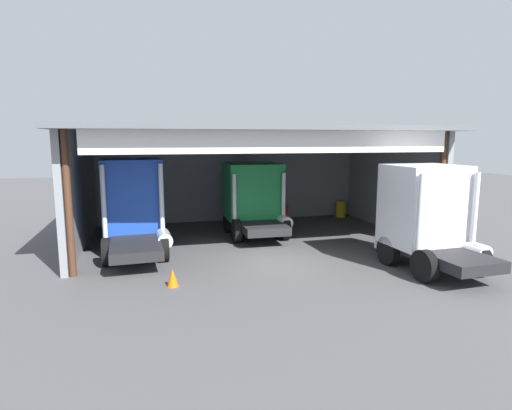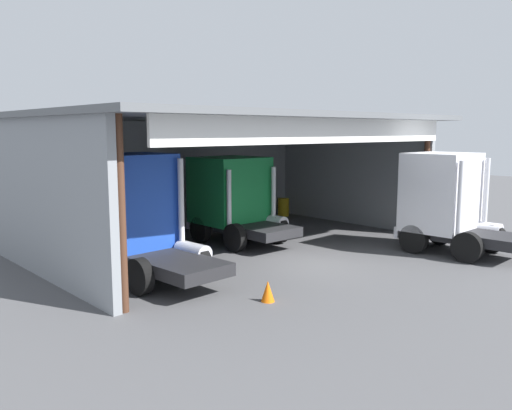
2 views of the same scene
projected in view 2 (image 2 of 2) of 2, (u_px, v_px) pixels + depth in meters
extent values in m
plane|color=#4C4C4F|center=(317.00, 264.00, 17.68)|extent=(80.00, 80.00, 0.00)
cube|color=gray|center=(172.00, 176.00, 23.68)|extent=(14.66, 0.24, 4.86)
cube|color=gray|center=(45.00, 200.00, 15.61)|extent=(0.24, 8.68, 4.86)
cube|color=gray|center=(350.00, 173.00, 25.41)|extent=(0.24, 8.68, 4.86)
cube|color=slate|center=(242.00, 117.00, 19.78)|extent=(15.26, 9.73, 0.20)
cylinder|color=#4C2D1E|center=(121.00, 215.00, 12.72)|extent=(0.24, 0.24, 4.86)
cylinder|color=#4C2D1E|center=(426.00, 179.00, 22.18)|extent=(0.24, 0.24, 4.86)
cube|color=white|center=(329.00, 129.00, 16.74)|extent=(13.19, 0.12, 0.90)
cube|color=#1E47B7|center=(130.00, 203.00, 16.20)|extent=(2.45, 2.16, 3.00)
cube|color=black|center=(112.00, 183.00, 16.85)|extent=(2.00, 0.16, 0.90)
cube|color=silver|center=(114.00, 248.00, 17.17)|extent=(2.24, 0.27, 0.44)
cube|color=#232326|center=(170.00, 263.00, 15.04)|extent=(1.95, 3.71, 0.36)
cylinder|color=silver|center=(120.00, 217.00, 14.67)|extent=(0.18, 0.18, 3.11)
cylinder|color=silver|center=(181.00, 209.00, 16.16)|extent=(0.18, 0.18, 3.11)
cylinder|color=silver|center=(193.00, 252.00, 15.98)|extent=(0.62, 1.23, 0.56)
cylinder|color=black|center=(96.00, 261.00, 16.01)|extent=(0.35, 1.04, 1.03)
cylinder|color=black|center=(152.00, 251.00, 17.45)|extent=(0.35, 1.04, 1.03)
cylinder|color=black|center=(140.00, 277.00, 14.34)|extent=(0.35, 1.04, 1.03)
cylinder|color=black|center=(198.00, 263.00, 15.79)|extent=(0.35, 1.04, 1.03)
cube|color=#197F3D|center=(230.00, 190.00, 21.21)|extent=(2.56, 2.47, 2.63)
cube|color=black|center=(211.00, 176.00, 22.07)|extent=(2.16, 0.08, 0.79)
cube|color=silver|center=(211.00, 220.00, 22.35)|extent=(2.41, 0.18, 0.44)
cube|color=#232326|center=(257.00, 229.00, 20.18)|extent=(1.93, 3.05, 0.36)
cylinder|color=silver|center=(229.00, 204.00, 19.49)|extent=(0.18, 0.18, 2.51)
cylinder|color=silver|center=(274.00, 198.00, 21.00)|extent=(0.18, 0.18, 2.51)
cylinder|color=silver|center=(273.00, 222.00, 21.14)|extent=(0.57, 1.21, 0.56)
cylinder|color=black|center=(200.00, 230.00, 21.06)|extent=(0.31, 1.06, 1.05)
cylinder|color=black|center=(243.00, 223.00, 22.54)|extent=(0.31, 1.06, 1.05)
cylinder|color=black|center=(235.00, 238.00, 19.47)|extent=(0.31, 1.06, 1.05)
cylinder|color=black|center=(278.00, 230.00, 20.94)|extent=(0.31, 1.06, 1.05)
cube|color=white|center=(441.00, 192.00, 19.45)|extent=(2.52, 2.25, 2.87)
cube|color=black|center=(414.00, 177.00, 20.15)|extent=(2.07, 0.14, 0.86)
cube|color=silver|center=(411.00, 229.00, 20.45)|extent=(2.31, 0.25, 0.44)
cube|color=#232326|center=(480.00, 238.00, 18.57)|extent=(1.94, 2.89, 0.36)
cylinder|color=silver|center=(460.00, 204.00, 17.86)|extent=(0.18, 0.18, 2.94)
cylinder|color=silver|center=(486.00, 198.00, 19.38)|extent=(0.18, 0.18, 2.94)
cylinder|color=silver|center=(484.00, 229.00, 19.53)|extent=(0.61, 1.22, 0.56)
cylinder|color=black|center=(414.00, 239.00, 19.24)|extent=(0.34, 1.07, 1.06)
cylinder|color=black|center=(441.00, 231.00, 20.73)|extent=(0.34, 1.07, 1.06)
cylinder|color=black|center=(467.00, 247.00, 17.86)|extent=(0.34, 1.07, 1.06)
cylinder|color=black|center=(492.00, 238.00, 19.34)|extent=(0.34, 1.07, 1.06)
cylinder|color=gold|center=(283.00, 207.00, 27.68)|extent=(0.58, 0.58, 0.93)
cube|color=red|center=(235.00, 217.00, 24.18)|extent=(0.90, 0.60, 1.00)
cone|color=orange|center=(268.00, 291.00, 13.81)|extent=(0.36, 0.36, 0.56)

